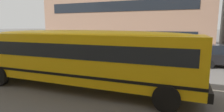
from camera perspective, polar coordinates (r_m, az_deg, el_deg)
The scene contains 4 objects.
ground_plane at distance 10.01m, azimuth 13.42°, elevation -8.36°, with size 400.00×400.00×0.00m, color #54514F.
sidewalk_far at distance 18.26m, azimuth 17.11°, elevation -0.64°, with size 120.00×3.00×0.01m, color gray.
lane_centreline at distance 10.01m, azimuth 13.42°, elevation -8.35°, with size 110.00×0.16×0.01m, color silver.
school_bus at distance 9.07m, azimuth -10.65°, elevation 0.68°, with size 12.49×2.96×2.79m.
Camera 1 is at (1.21, -9.49, 2.96)m, focal length 29.73 mm.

